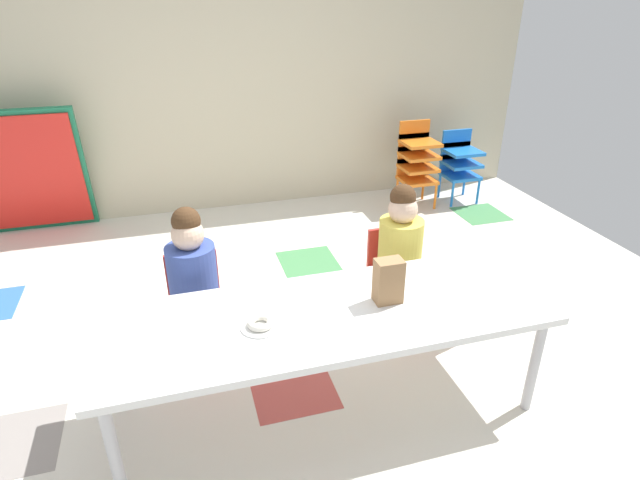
{
  "coord_description": "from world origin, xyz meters",
  "views": [
    {
      "loc": [
        -0.47,
        -2.56,
        1.93
      ],
      "look_at": [
        0.17,
        -0.37,
        0.82
      ],
      "focal_mm": 29.34,
      "sensor_mm": 36.0,
      "label": 1
    }
  ],
  "objects_px": {
    "kid_chair_blue_stack": "(459,161)",
    "paper_bag_brown": "(388,281)",
    "craft_table": "(327,320)",
    "folded_activity_table": "(28,173)",
    "donut_powdered_on_plate": "(261,323)",
    "seated_child_middle_seat": "(400,244)",
    "paper_plate_near_edge": "(261,326)",
    "seated_child_near_camera": "(192,272)",
    "kid_chair_orange_stack": "(417,159)"
  },
  "relations": [
    {
      "from": "seated_child_middle_seat",
      "to": "folded_activity_table",
      "type": "height_order",
      "value": "folded_activity_table"
    },
    {
      "from": "seated_child_near_camera",
      "to": "folded_activity_table",
      "type": "relative_size",
      "value": 0.84
    },
    {
      "from": "craft_table",
      "to": "folded_activity_table",
      "type": "relative_size",
      "value": 1.92
    },
    {
      "from": "craft_table",
      "to": "seated_child_near_camera",
      "type": "relative_size",
      "value": 2.28
    },
    {
      "from": "kid_chair_blue_stack",
      "to": "folded_activity_table",
      "type": "distance_m",
      "value": 3.85
    },
    {
      "from": "folded_activity_table",
      "to": "paper_bag_brown",
      "type": "xyz_separation_m",
      "value": [
        2.06,
        -2.67,
        0.14
      ]
    },
    {
      "from": "seated_child_middle_seat",
      "to": "craft_table",
      "type": "bearing_deg",
      "value": -137.03
    },
    {
      "from": "kid_chair_orange_stack",
      "to": "paper_plate_near_edge",
      "type": "relative_size",
      "value": 4.44
    },
    {
      "from": "craft_table",
      "to": "paper_plate_near_edge",
      "type": "bearing_deg",
      "value": -174.54
    },
    {
      "from": "paper_bag_brown",
      "to": "donut_powdered_on_plate",
      "type": "height_order",
      "value": "paper_bag_brown"
    },
    {
      "from": "folded_activity_table",
      "to": "kid_chair_blue_stack",
      "type": "bearing_deg",
      "value": -4.58
    },
    {
      "from": "paper_bag_brown",
      "to": "paper_plate_near_edge",
      "type": "relative_size",
      "value": 1.22
    },
    {
      "from": "seated_child_middle_seat",
      "to": "folded_activity_table",
      "type": "distance_m",
      "value": 3.18
    },
    {
      "from": "kid_chair_blue_stack",
      "to": "paper_bag_brown",
      "type": "xyz_separation_m",
      "value": [
        -1.77,
        -2.37,
        0.28
      ]
    },
    {
      "from": "kid_chair_blue_stack",
      "to": "folded_activity_table",
      "type": "height_order",
      "value": "folded_activity_table"
    },
    {
      "from": "seated_child_near_camera",
      "to": "kid_chair_orange_stack",
      "type": "xyz_separation_m",
      "value": [
        2.19,
        1.8,
        -0.1
      ]
    },
    {
      "from": "kid_chair_orange_stack",
      "to": "kid_chair_blue_stack",
      "type": "distance_m",
      "value": 0.46
    },
    {
      "from": "craft_table",
      "to": "donut_powdered_on_plate",
      "type": "height_order",
      "value": "donut_powdered_on_plate"
    },
    {
      "from": "paper_plate_near_edge",
      "to": "donut_powdered_on_plate",
      "type": "relative_size",
      "value": 1.51
    },
    {
      "from": "craft_table",
      "to": "paper_bag_brown",
      "type": "distance_m",
      "value": 0.34
    },
    {
      "from": "kid_chair_blue_stack",
      "to": "paper_bag_brown",
      "type": "bearing_deg",
      "value": -126.77
    },
    {
      "from": "donut_powdered_on_plate",
      "to": "craft_table",
      "type": "bearing_deg",
      "value": 5.46
    },
    {
      "from": "seated_child_near_camera",
      "to": "seated_child_middle_seat",
      "type": "height_order",
      "value": "same"
    },
    {
      "from": "seated_child_middle_seat",
      "to": "paper_bag_brown",
      "type": "distance_m",
      "value": 0.67
    },
    {
      "from": "seated_child_near_camera",
      "to": "paper_plate_near_edge",
      "type": "distance_m",
      "value": 0.67
    },
    {
      "from": "kid_chair_orange_stack",
      "to": "donut_powdered_on_plate",
      "type": "distance_m",
      "value": 3.09
    },
    {
      "from": "craft_table",
      "to": "paper_bag_brown",
      "type": "bearing_deg",
      "value": 2.31
    },
    {
      "from": "craft_table",
      "to": "kid_chair_blue_stack",
      "type": "bearing_deg",
      "value": 48.94
    },
    {
      "from": "seated_child_middle_seat",
      "to": "paper_plate_near_edge",
      "type": "bearing_deg",
      "value": -146.96
    },
    {
      "from": "seated_child_middle_seat",
      "to": "paper_plate_near_edge",
      "type": "xyz_separation_m",
      "value": [
        -0.95,
        -0.61,
        0.02
      ]
    },
    {
      "from": "folded_activity_table",
      "to": "paper_bag_brown",
      "type": "height_order",
      "value": "folded_activity_table"
    },
    {
      "from": "seated_child_near_camera",
      "to": "paper_plate_near_edge",
      "type": "height_order",
      "value": "seated_child_near_camera"
    },
    {
      "from": "paper_bag_brown",
      "to": "paper_plate_near_edge",
      "type": "height_order",
      "value": "paper_bag_brown"
    },
    {
      "from": "kid_chair_orange_stack",
      "to": "kid_chair_blue_stack",
      "type": "bearing_deg",
      "value": -0.06
    },
    {
      "from": "craft_table",
      "to": "seated_child_near_camera",
      "type": "bearing_deg",
      "value": 134.54
    },
    {
      "from": "kid_chair_blue_stack",
      "to": "donut_powdered_on_plate",
      "type": "relative_size",
      "value": 5.7
    },
    {
      "from": "seated_child_near_camera",
      "to": "paper_bag_brown",
      "type": "relative_size",
      "value": 4.17
    },
    {
      "from": "seated_child_middle_seat",
      "to": "paper_plate_near_edge",
      "type": "distance_m",
      "value": 1.13
    },
    {
      "from": "paper_plate_near_edge",
      "to": "kid_chair_blue_stack",
      "type": "bearing_deg",
      "value": 45.23
    },
    {
      "from": "seated_child_near_camera",
      "to": "paper_plate_near_edge",
      "type": "bearing_deg",
      "value": -67.29
    },
    {
      "from": "craft_table",
      "to": "folded_activity_table",
      "type": "bearing_deg",
      "value": 123.22
    },
    {
      "from": "craft_table",
      "to": "paper_plate_near_edge",
      "type": "xyz_separation_m",
      "value": [
        -0.32,
        -0.03,
        0.05
      ]
    },
    {
      "from": "kid_chair_blue_stack",
      "to": "donut_powdered_on_plate",
      "type": "height_order",
      "value": "kid_chair_blue_stack"
    },
    {
      "from": "craft_table",
      "to": "folded_activity_table",
      "type": "height_order",
      "value": "folded_activity_table"
    },
    {
      "from": "seated_child_middle_seat",
      "to": "paper_bag_brown",
      "type": "height_order",
      "value": "seated_child_middle_seat"
    },
    {
      "from": "craft_table",
      "to": "kid_chair_blue_stack",
      "type": "relative_size",
      "value": 3.08
    },
    {
      "from": "kid_chair_blue_stack",
      "to": "paper_plate_near_edge",
      "type": "distance_m",
      "value": 3.4
    },
    {
      "from": "folded_activity_table",
      "to": "donut_powdered_on_plate",
      "type": "height_order",
      "value": "folded_activity_table"
    },
    {
      "from": "seated_child_middle_seat",
      "to": "folded_activity_table",
      "type": "xyz_separation_m",
      "value": [
        -2.39,
        2.1,
        -0.02
      ]
    },
    {
      "from": "kid_chair_blue_stack",
      "to": "kid_chair_orange_stack",
      "type": "bearing_deg",
      "value": 179.94
    }
  ]
}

